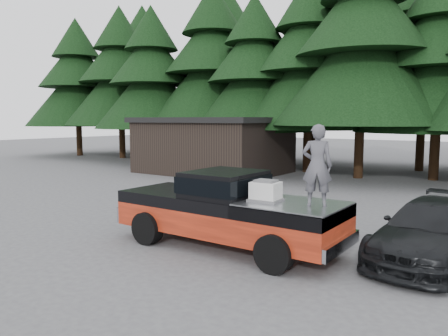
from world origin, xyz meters
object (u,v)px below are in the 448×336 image
Objects in this scene: pickup_truck at (228,221)px; utility_building at (213,145)px; parked_car at (433,231)px; air_compressor at (266,192)px; man_on_bed at (317,165)px.

utility_building is (-9.58, 12.24, 1.00)m from pickup_truck.
air_compressor is at bearing -141.80° from parked_car.
utility_building is (-13.98, 10.40, 0.98)m from parked_car.
air_compressor is at bearing -8.03° from pickup_truck.
man_on_bed reaches higher than parked_car.
pickup_truck is at bearing -51.95° from utility_building.
air_compressor is 1.36m from man_on_bed.
utility_building is (-11.93, 12.26, -0.55)m from man_on_bed.
pickup_truck is 2.81m from man_on_bed.
parked_car is (4.39, 1.85, 0.02)m from pickup_truck.
man_on_bed reaches higher than pickup_truck.
utility_building is at bearing 149.57° from parked_car.
parked_car is at bearing -36.65° from utility_building.
parked_car is at bearing 27.90° from air_compressor.
utility_building is at bearing -65.92° from man_on_bed.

